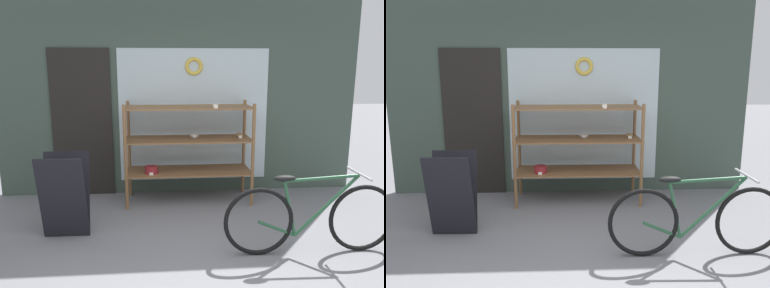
{
  "view_description": "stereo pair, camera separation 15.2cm",
  "coord_description": "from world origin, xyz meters",
  "views": [
    {
      "loc": [
        -0.27,
        -2.83,
        1.86
      ],
      "look_at": [
        0.05,
        1.02,
        1.05
      ],
      "focal_mm": 35.0,
      "sensor_mm": 36.0,
      "label": 1
    },
    {
      "loc": [
        -0.12,
        -2.84,
        1.86
      ],
      "look_at": [
        0.05,
        1.02,
        1.05
      ],
      "focal_mm": 35.0,
      "sensor_mm": 36.0,
      "label": 2
    }
  ],
  "objects": [
    {
      "name": "storefront_facade",
      "position": [
        -0.03,
        2.59,
        1.87
      ],
      "size": [
        5.2,
        0.13,
        3.86
      ],
      "color": "#3D4C42",
      "rests_on": "ground_plane"
    },
    {
      "name": "display_case",
      "position": [
        0.08,
        2.15,
        0.83
      ],
      "size": [
        1.71,
        0.6,
        1.38
      ],
      "color": "brown",
      "rests_on": "ground_plane"
    },
    {
      "name": "bicycle",
      "position": [
        1.2,
        0.55,
        0.38
      ],
      "size": [
        1.77,
        0.46,
        0.83
      ],
      "rotation": [
        0.0,
        0.0,
        0.0
      ],
      "color": "black",
      "rests_on": "ground_plane"
    },
    {
      "name": "sandwich_board",
      "position": [
        -1.33,
        1.13,
        0.47
      ],
      "size": [
        0.5,
        0.39,
        0.92
      ],
      "rotation": [
        0.0,
        0.0,
        -0.02
      ],
      "color": "black",
      "rests_on": "ground_plane"
    }
  ]
}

